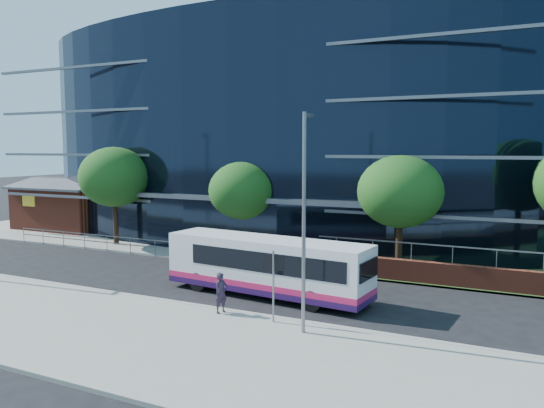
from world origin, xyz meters
The scene contains 16 objects.
ground centered at (0.00, 0.00, 0.00)m, with size 200.00×200.00×0.00m, color black.
pavement_near centered at (0.00, -5.00, 0.07)m, with size 80.00×8.00×0.15m, color gray.
kerb centered at (0.00, -1.00, 0.08)m, with size 80.00×0.25×0.16m, color gray.
yellow_line_outer centered at (0.00, -0.80, 0.01)m, with size 80.00×0.08×0.01m, color gold.
yellow_line_inner centered at (0.00, -0.65, 0.01)m, with size 80.00×0.08×0.01m, color gold.
far_forecourt centered at (-6.00, 11.00, 0.05)m, with size 50.00×8.00×0.10m, color gray.
glass_office centered at (-4.00, 20.85, 8.00)m, with size 44.00×23.10×16.00m.
brick_pavilion centered at (-22.00, 13.50, 1.94)m, with size 8.60×6.66×4.40m.
guard_railings centered at (-8.00, 7.00, 0.82)m, with size 24.00×0.05×1.10m.
street_sign centered at (4.50, -1.59, 2.15)m, with size 0.85×0.09×2.80m.
tree_far_a centered at (-13.00, 9.00, 4.86)m, with size 4.95×4.95×6.98m.
tree_far_b centered at (-3.00, 9.50, 4.21)m, with size 4.29×4.29×6.05m.
tree_far_c centered at (7.00, 9.00, 4.54)m, with size 4.62×4.62×6.51m.
streetlight_east centered at (6.00, -2.17, 4.44)m, with size 0.15×0.77×8.00m.
city_bus centered at (2.48, 2.01, 1.44)m, with size 10.23×3.29×2.72m.
pedestrian centered at (2.08, -1.50, 0.99)m, with size 0.61×0.40×1.68m, color #2C2132.
Camera 1 is at (13.17, -19.63, 6.86)m, focal length 35.00 mm.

